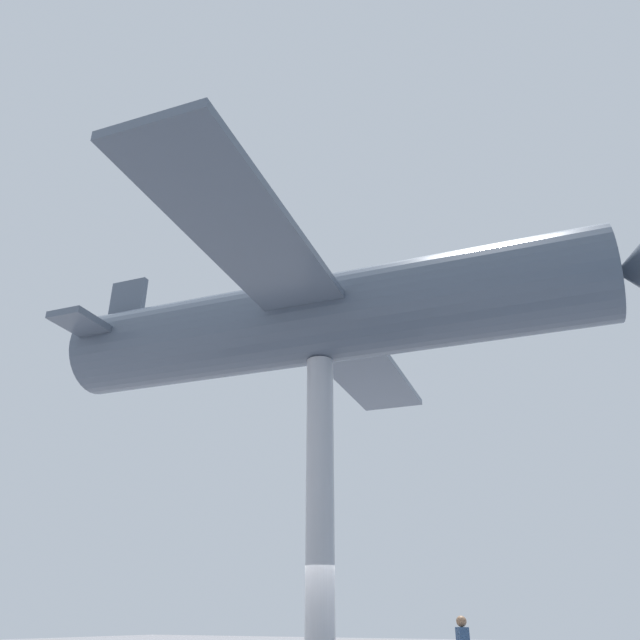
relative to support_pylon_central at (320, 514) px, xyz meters
name	(u,v)px	position (x,y,z in m)	size (l,w,h in m)	color
support_pylon_central	(320,514)	(0.00, 0.00, 0.00)	(0.62, 0.62, 7.05)	#B7B7BC
suspended_airplane	(329,318)	(-0.03, 0.23, 4.61)	(14.69, 14.73, 3.29)	#4C5666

